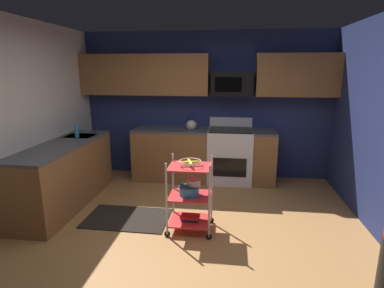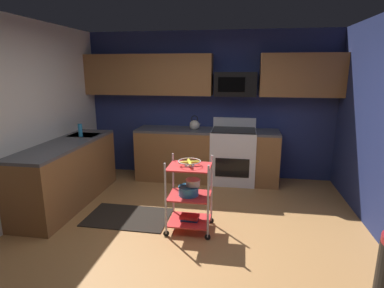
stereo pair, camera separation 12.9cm
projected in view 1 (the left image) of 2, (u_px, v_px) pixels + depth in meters
floor at (186, 243)px, 3.59m from camera, size 4.40×4.80×0.04m
wall_back at (205, 106)px, 5.62m from camera, size 4.52×0.06×2.60m
counter_run at (148, 163)px, 5.05m from camera, size 3.44×2.61×0.92m
oven_range at (230, 155)px, 5.45m from camera, size 0.76×0.65×1.10m
upper_cabinets at (199, 75)px, 5.32m from camera, size 4.40×0.33×0.70m
microwave at (232, 84)px, 5.26m from camera, size 0.70×0.39×0.40m
rolling_cart at (190, 196)px, 3.76m from camera, size 0.57×0.43×0.91m
fruit_bowl at (190, 162)px, 3.66m from camera, size 0.27×0.27×0.07m
mixing_bowl_large at (189, 190)px, 3.74m from camera, size 0.25×0.25×0.11m
mixing_bowl_small at (193, 182)px, 3.73m from camera, size 0.18×0.18×0.08m
book_stack at (190, 217)px, 3.82m from camera, size 0.24×0.17×0.06m
kettle at (191, 125)px, 5.40m from camera, size 0.21×0.18×0.26m
dish_soap_bottle at (77, 131)px, 4.76m from camera, size 0.06×0.06×0.20m
floor_rug at (127, 218)px, 4.14m from camera, size 1.11×0.71×0.01m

